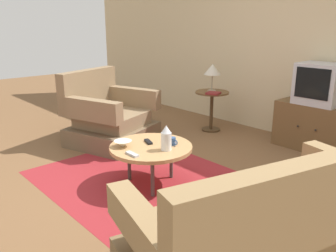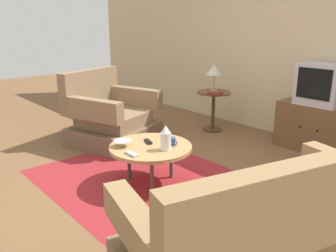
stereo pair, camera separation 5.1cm
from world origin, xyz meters
The scene contains 16 objects.
ground_plane centered at (0.00, 0.00, 0.00)m, with size 16.00×16.00×0.00m, color brown.
back_wall centered at (0.00, 2.40, 1.35)m, with size 9.00×0.12×2.70m, color #CCB78E.
area_rug centered at (-0.01, -0.08, 0.00)m, with size 2.37×1.77×0.00m, color maroon.
armchair centered at (-1.38, 0.33, 0.32)m, with size 1.18×1.22×0.95m.
couch centered at (1.48, -0.34, 0.29)m, with size 1.31×1.96×0.91m.
coffee_table centered at (-0.01, -0.08, 0.38)m, with size 0.81×0.81×0.41m.
side_table centered at (-0.80, 1.74, 0.42)m, with size 0.49×0.49×0.59m.
tv_stand centered at (0.60, 2.09, 0.29)m, with size 0.94×0.44×0.59m.
television centered at (0.60, 2.08, 0.84)m, with size 0.51×0.42×0.50m.
table_lamp centered at (-0.81, 1.74, 0.90)m, with size 0.24×0.24×0.40m.
vase centered at (0.18, -0.04, 0.52)m, with size 0.10×0.10×0.24m.
mug centered at (0.11, 0.09, 0.45)m, with size 0.11×0.07×0.08m.
bowl centered at (-0.17, -0.29, 0.44)m, with size 0.17×0.17×0.06m.
tv_remote_dark centered at (-0.10, -0.04, 0.42)m, with size 0.15×0.09×0.02m.
tv_remote_silver centered at (0.07, -0.36, 0.42)m, with size 0.15×0.05×0.02m.
book centered at (-0.67, 1.61, 0.60)m, with size 0.23×0.22×0.03m.
Camera 1 is at (2.44, -2.08, 1.55)m, focal length 37.02 mm.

